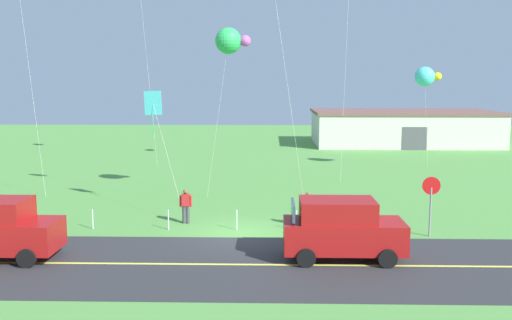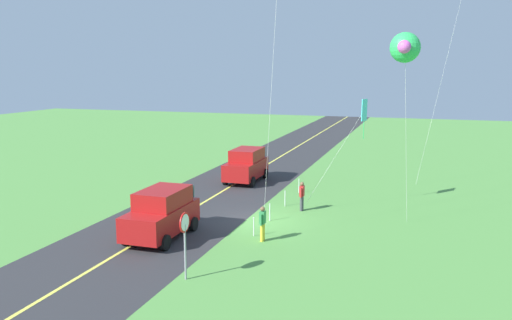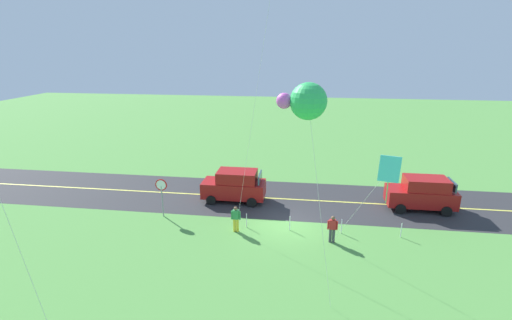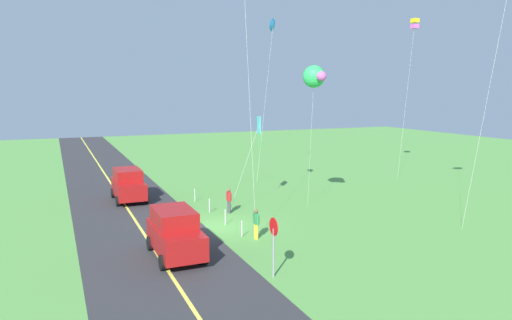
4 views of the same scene
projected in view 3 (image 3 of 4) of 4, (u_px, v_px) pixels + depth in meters
The scene contains 14 objects.
ground_plane at pixel (287, 225), 23.04m from camera, with size 120.00×120.00×0.10m, color #549342.
asphalt_road at pixel (290, 199), 26.82m from camera, with size 120.00×7.00×0.00m, color #2D2D30.
road_centre_stripe at pixel (290, 199), 26.81m from camera, with size 120.00×0.16×0.00m, color #E5E04C.
car_suv_foreground at pixel (235, 185), 26.27m from camera, with size 4.40×2.12×2.24m.
car_parked_west_near at pixel (422, 193), 24.90m from camera, with size 4.40×2.12×2.24m.
stop_sign at pixel (162, 190), 23.63m from camera, with size 0.76×0.08×2.56m.
person_adult_near at pixel (236, 218), 21.93m from camera, with size 0.58×0.22×1.60m.
person_adult_companion at pixel (332, 228), 20.72m from camera, with size 0.58×0.22×1.60m.
kite_blue_mid at pixel (389, 171), 16.37m from camera, with size 2.49×3.09×6.04m.
kite_cyan_top at pixel (307, 101), 13.80m from camera, with size 2.49×1.40×9.33m.
fence_post_0 at pixel (401, 230), 21.38m from camera, with size 0.05×0.05×0.90m, color silver.
fence_post_1 at pixel (341, 226), 21.81m from camera, with size 0.05×0.05×0.90m, color silver.
fence_post_2 at pixel (290, 223), 22.21m from camera, with size 0.05×0.05×0.90m, color silver.
fence_post_3 at pixel (247, 221), 22.55m from camera, with size 0.05×0.05×0.90m, color silver.
Camera 3 is at (-0.93, 20.90, 10.61)m, focal length 26.10 mm.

